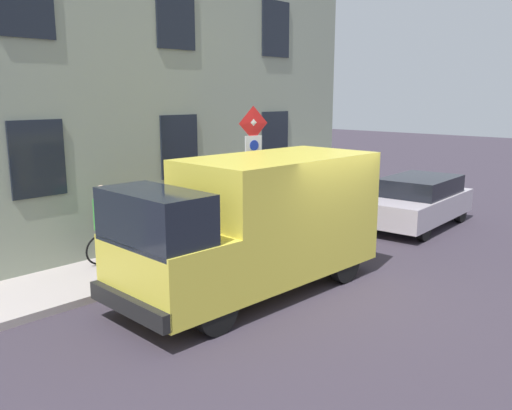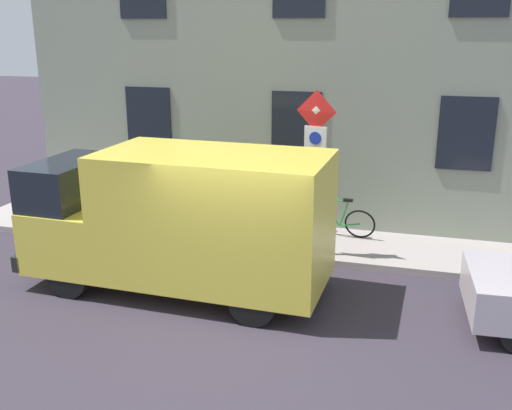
{
  "view_description": "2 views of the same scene",
  "coord_description": "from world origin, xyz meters",
  "px_view_note": "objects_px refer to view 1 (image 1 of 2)",
  "views": [
    {
      "loc": [
        -5.92,
        8.23,
        3.62
      ],
      "look_at": [
        2.28,
        -0.59,
        1.14
      ],
      "focal_mm": 37.71,
      "sensor_mm": 36.0,
      "label": 1
    },
    {
      "loc": [
        -8.37,
        -2.64,
        4.49
      ],
      "look_at": [
        1.75,
        0.21,
        1.31
      ],
      "focal_mm": 41.61,
      "sensor_mm": 36.0,
      "label": 2
    }
  ],
  "objects_px": {
    "bicycle_orange": "(161,234)",
    "bicycle_purple": "(195,226)",
    "sign_post_stacked": "(253,160)",
    "bicycle_green": "(226,219)",
    "bicycle_blue": "(122,243)",
    "parked_hatchback": "(418,200)",
    "pedestrian": "(103,224)",
    "delivery_van": "(256,222)"
  },
  "relations": [
    {
      "from": "bicycle_green",
      "to": "bicycle_blue",
      "type": "height_order",
      "value": "same"
    },
    {
      "from": "bicycle_purple",
      "to": "bicycle_orange",
      "type": "bearing_deg",
      "value": 7.86
    },
    {
      "from": "parked_hatchback",
      "to": "bicycle_orange",
      "type": "distance_m",
      "value": 7.25
    },
    {
      "from": "bicycle_green",
      "to": "bicycle_blue",
      "type": "distance_m",
      "value": 3.06
    },
    {
      "from": "bicycle_blue",
      "to": "pedestrian",
      "type": "relative_size",
      "value": 1.0
    },
    {
      "from": "bicycle_green",
      "to": "bicycle_purple",
      "type": "bearing_deg",
      "value": 4.27
    },
    {
      "from": "bicycle_green",
      "to": "parked_hatchback",
      "type": "bearing_deg",
      "value": 151.35
    },
    {
      "from": "sign_post_stacked",
      "to": "delivery_van",
      "type": "relative_size",
      "value": 0.58
    },
    {
      "from": "parked_hatchback",
      "to": "bicycle_green",
      "type": "xyz_separation_m",
      "value": [
        2.96,
        4.57,
        -0.22
      ]
    },
    {
      "from": "sign_post_stacked",
      "to": "delivery_van",
      "type": "distance_m",
      "value": 2.85
    },
    {
      "from": "delivery_van",
      "to": "pedestrian",
      "type": "relative_size",
      "value": 3.14
    },
    {
      "from": "delivery_van",
      "to": "sign_post_stacked",
      "type": "bearing_deg",
      "value": -133.74
    },
    {
      "from": "sign_post_stacked",
      "to": "bicycle_blue",
      "type": "height_order",
      "value": "sign_post_stacked"
    },
    {
      "from": "bicycle_green",
      "to": "bicycle_blue",
      "type": "bearing_deg",
      "value": 4.3
    },
    {
      "from": "delivery_van",
      "to": "bicycle_green",
      "type": "xyz_separation_m",
      "value": [
        3.12,
        -2.21,
        -0.82
      ]
    },
    {
      "from": "sign_post_stacked",
      "to": "bicycle_orange",
      "type": "bearing_deg",
      "value": 55.68
    },
    {
      "from": "parked_hatchback",
      "to": "bicycle_green",
      "type": "distance_m",
      "value": 5.45
    },
    {
      "from": "bicycle_purple",
      "to": "bicycle_blue",
      "type": "distance_m",
      "value": 2.04
    },
    {
      "from": "bicycle_green",
      "to": "bicycle_orange",
      "type": "relative_size",
      "value": 1.0
    },
    {
      "from": "bicycle_orange",
      "to": "bicycle_blue",
      "type": "bearing_deg",
      "value": 7.87
    },
    {
      "from": "bicycle_orange",
      "to": "bicycle_blue",
      "type": "height_order",
      "value": "same"
    },
    {
      "from": "bicycle_green",
      "to": "pedestrian",
      "type": "relative_size",
      "value": 1.0
    },
    {
      "from": "sign_post_stacked",
      "to": "delivery_van",
      "type": "xyz_separation_m",
      "value": [
        -1.91,
        1.95,
        -0.82
      ]
    },
    {
      "from": "delivery_van",
      "to": "bicycle_green",
      "type": "relative_size",
      "value": 3.14
    },
    {
      "from": "bicycle_green",
      "to": "bicycle_orange",
      "type": "xyz_separation_m",
      "value": [
        0.0,
        2.04,
        0.0
      ]
    },
    {
      "from": "delivery_van",
      "to": "bicycle_purple",
      "type": "bearing_deg",
      "value": -109.04
    },
    {
      "from": "bicycle_purple",
      "to": "pedestrian",
      "type": "distance_m",
      "value": 2.69
    },
    {
      "from": "bicycle_orange",
      "to": "bicycle_purple",
      "type": "bearing_deg",
      "value": -172.16
    },
    {
      "from": "bicycle_green",
      "to": "pedestrian",
      "type": "distance_m",
      "value": 3.69
    },
    {
      "from": "bicycle_purple",
      "to": "pedestrian",
      "type": "height_order",
      "value": "pedestrian"
    },
    {
      "from": "parked_hatchback",
      "to": "bicycle_blue",
      "type": "height_order",
      "value": "parked_hatchback"
    },
    {
      "from": "parked_hatchback",
      "to": "delivery_van",
      "type": "bearing_deg",
      "value": -2.07
    },
    {
      "from": "delivery_van",
      "to": "bicycle_blue",
      "type": "relative_size",
      "value": 3.15
    },
    {
      "from": "parked_hatchback",
      "to": "pedestrian",
      "type": "distance_m",
      "value": 8.66
    },
    {
      "from": "sign_post_stacked",
      "to": "bicycle_green",
      "type": "xyz_separation_m",
      "value": [
        1.21,
        -0.27,
        -1.64
      ]
    },
    {
      "from": "parked_hatchback",
      "to": "pedestrian",
      "type": "xyz_separation_m",
      "value": [
        2.72,
        8.22,
        0.34
      ]
    },
    {
      "from": "delivery_van",
      "to": "bicycle_orange",
      "type": "bearing_deg",
      "value": -91.27
    },
    {
      "from": "parked_hatchback",
      "to": "pedestrian",
      "type": "height_order",
      "value": "pedestrian"
    },
    {
      "from": "bicycle_green",
      "to": "bicycle_blue",
      "type": "relative_size",
      "value": 1.0
    },
    {
      "from": "parked_hatchback",
      "to": "pedestrian",
      "type": "bearing_deg",
      "value": -21.74
    },
    {
      "from": "bicycle_blue",
      "to": "pedestrian",
      "type": "xyz_separation_m",
      "value": [
        -0.24,
        0.58,
        0.56
      ]
    },
    {
      "from": "delivery_van",
      "to": "bicycle_green",
      "type": "height_order",
      "value": "delivery_van"
    }
  ]
}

